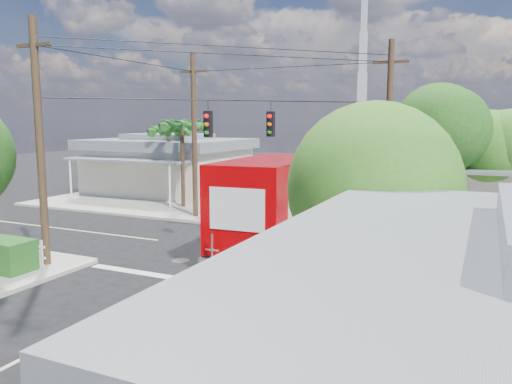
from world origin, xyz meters
The scene contains 13 objects.
ground centered at (0.00, 0.00, 0.00)m, with size 120.00×120.00×0.00m, color black.
sidewalk_nw centered at (-10.88, 10.88, 0.07)m, with size 14.12×14.12×0.14m.
road_markings centered at (0.00, -1.47, 0.01)m, with size 32.00×32.00×0.01m.
building_nw centered at (-12.00, 12.46, 2.22)m, with size 10.80×10.20×4.30m.
radio_tower centered at (0.50, 20.00, 5.64)m, with size 0.80×0.80×17.00m.
tree_ne_front centered at (7.21, 6.76, 4.77)m, with size 4.21×4.14×6.66m.
tree_ne_back centered at (9.81, 8.96, 4.19)m, with size 3.77×3.66×5.82m.
tree_se centered at (7.01, -7.24, 4.04)m, with size 3.67×3.54×5.62m.
palm_nw_front centered at (-7.50, 7.50, 5.04)m, with size 3.01×3.08×5.59m.
palm_nw_back centered at (-9.50, 9.00, 4.67)m, with size 3.01×3.08×5.19m.
utility_poles centered at (-1.58, 1.60, 4.67)m, with size 12.00×10.68×9.00m.
vending_boxes centered at (6.50, 6.20, 0.69)m, with size 1.90×0.50×1.10m.
delivery_truck centered at (1.62, 0.49, 1.98)m, with size 3.39×9.16×3.90m.
Camera 1 is at (9.36, -18.19, 5.39)m, focal length 35.00 mm.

